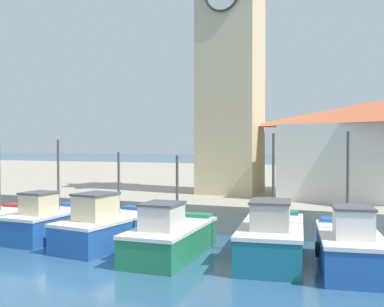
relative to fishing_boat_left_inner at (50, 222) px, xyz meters
The scene contains 8 objects.
ground_plane 6.02m from the fishing_boat_left_inner, 56.63° to the right, with size 300.00×300.00×0.00m, color #2D567A.
quay_wharf 23.58m from the fishing_boat_left_inner, 81.99° to the left, with size 120.00×40.00×1.26m, color #A89E89.
fishing_boat_left_inner is the anchor object (origin of this frame).
fishing_boat_mid_left 2.96m from the fishing_boat_left_inner, ahead, with size 2.60×4.98×3.65m.
fishing_boat_center 5.99m from the fishing_boat_left_inner, ahead, with size 2.14×4.72×3.56m.
fishing_boat_mid_right 9.34m from the fishing_boat_left_inner, ahead, with size 2.71×5.33×4.35m.
fishing_boat_right_inner 11.87m from the fishing_boat_left_inner, ahead, with size 2.49×4.74×4.39m.
clock_tower 13.30m from the fishing_boat_left_inner, 58.18° to the left, with size 3.67×3.67×16.83m.
Camera 1 is at (8.98, -10.34, 3.97)m, focal length 42.00 mm.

